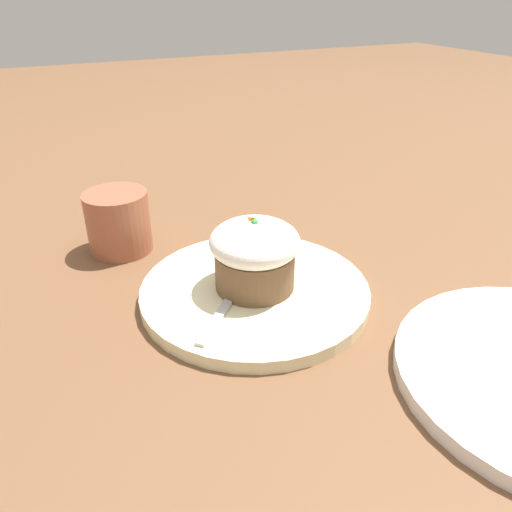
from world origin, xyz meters
The scene contains 5 objects.
ground_plane centered at (0.00, 0.00, 0.00)m, with size 4.00×4.00×0.00m, color brown.
dessert_plate centered at (0.00, 0.00, 0.01)m, with size 0.27×0.27×0.02m.
carrot_cake centered at (0.00, 0.00, 0.06)m, with size 0.10×0.10×0.09m.
spoon centered at (-0.01, 0.03, 0.02)m, with size 0.11×0.10×0.01m.
coffee_cup centered at (0.19, 0.12, 0.04)m, with size 0.12×0.09×0.08m.
Camera 1 is at (-0.45, 0.21, 0.33)m, focal length 35.00 mm.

